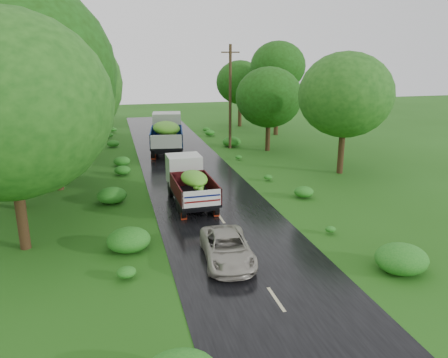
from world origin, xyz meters
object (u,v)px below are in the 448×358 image
object	(u,v)px
car	(227,248)
utility_pole	(230,96)
truck_far	(167,131)
truck_near	(190,180)

from	to	relation	value
car	utility_pole	distance (m)	22.07
truck_far	car	size ratio (longest dim) A/B	1.81
truck_near	truck_far	xyz separation A→B (m)	(0.48, 13.73, 0.35)
truck_far	utility_pole	world-z (taller)	utility_pole
car	utility_pole	world-z (taller)	utility_pole
truck_far	utility_pole	size ratio (longest dim) A/B	0.84
truck_near	truck_far	world-z (taller)	truck_far
truck_far	car	world-z (taller)	truck_far
utility_pole	truck_far	bearing A→B (deg)	-169.23
truck_far	utility_pole	bearing A→B (deg)	4.59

